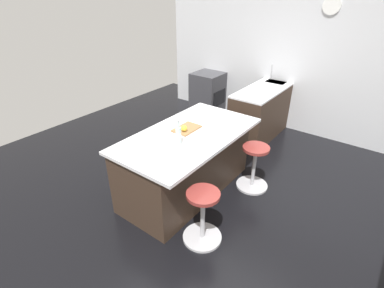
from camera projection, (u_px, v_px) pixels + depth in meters
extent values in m
plane|color=black|center=(203.00, 194.00, 4.00)|extent=(7.28, 7.28, 0.00)
cube|color=silver|center=(293.00, 60.00, 5.33)|extent=(0.12, 5.43, 2.60)
cylinder|color=white|center=(332.00, 5.00, 4.57)|extent=(0.03, 0.28, 0.28)
cube|color=#38281E|center=(269.00, 108.00, 5.60)|extent=(2.15, 0.60, 0.88)
cube|color=silver|center=(272.00, 85.00, 5.39)|extent=(2.15, 0.60, 0.03)
cube|color=#38383D|center=(277.00, 84.00, 5.59)|extent=(0.44, 0.36, 0.12)
cylinder|color=#B7B7BC|center=(271.00, 72.00, 5.58)|extent=(0.02, 0.02, 0.28)
cube|color=#38383D|center=(208.00, 93.00, 6.36)|extent=(0.60, 0.60, 0.88)
cube|color=black|center=(219.00, 98.00, 6.22)|extent=(0.44, 0.01, 0.32)
cube|color=#38281E|center=(186.00, 163.00, 3.90)|extent=(1.87, 0.85, 0.84)
cube|color=silver|center=(189.00, 135.00, 3.67)|extent=(1.93, 1.05, 0.04)
cylinder|color=#B7B7BC|center=(252.00, 185.00, 4.15)|extent=(0.44, 0.44, 0.03)
cylinder|color=#B7B7BC|center=(254.00, 168.00, 4.01)|extent=(0.05, 0.05, 0.58)
cylinder|color=maroon|center=(256.00, 148.00, 3.86)|extent=(0.36, 0.36, 0.04)
cylinder|color=#B7B7BC|center=(202.00, 237.00, 3.30)|extent=(0.44, 0.44, 0.03)
cylinder|color=#B7B7BC|center=(203.00, 217.00, 3.16)|extent=(0.05, 0.05, 0.58)
cylinder|color=maroon|center=(203.00, 195.00, 3.01)|extent=(0.36, 0.36, 0.04)
cube|color=olive|center=(187.00, 129.00, 3.76)|extent=(0.36, 0.24, 0.02)
sphere|color=gold|center=(184.00, 128.00, 3.65)|extent=(0.08, 0.08, 0.08)
cylinder|color=silver|center=(178.00, 136.00, 3.36)|extent=(0.06, 0.06, 0.22)
cylinder|color=silver|center=(178.00, 124.00, 3.28)|extent=(0.03, 0.03, 0.08)
cylinder|color=#B7B7BC|center=(178.00, 121.00, 3.26)|extent=(0.03, 0.03, 0.02)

